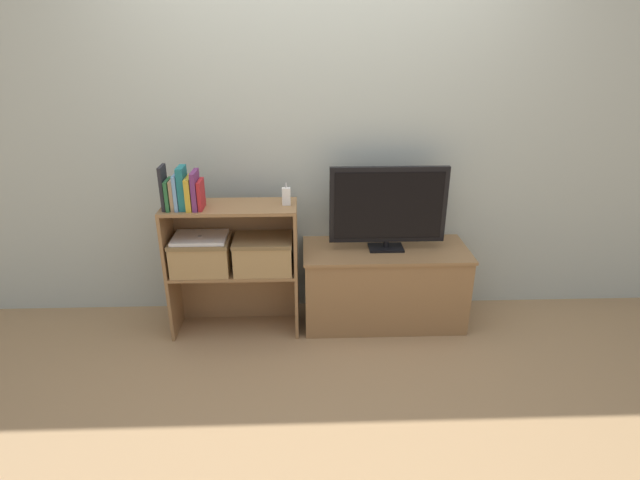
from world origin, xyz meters
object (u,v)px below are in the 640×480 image
at_px(book_mustard, 190,193).
at_px(storage_basket_right, 263,252).
at_px(book_plum, 196,190).
at_px(tv_stand, 384,285).
at_px(book_crimson, 201,194).
at_px(storage_basket_left, 201,253).
at_px(book_tan, 173,194).
at_px(baby_monitor, 286,196).
at_px(tv, 388,207).
at_px(book_forest, 169,194).
at_px(book_skyblue, 177,192).
at_px(book_charcoal, 164,188).
at_px(book_teal, 183,188).
at_px(laptop, 200,238).

height_order(book_mustard, storage_basket_right, book_mustard).
relative_size(book_plum, storage_basket_right, 0.62).
distance_m(tv_stand, book_crimson, 1.32).
bearing_deg(book_plum, storage_basket_left, 107.48).
bearing_deg(storage_basket_left, storage_basket_right, 0.00).
distance_m(book_tan, book_mustard, 0.10).
bearing_deg(storage_basket_left, book_tan, -164.88).
height_order(baby_monitor, storage_basket_right, baby_monitor).
bearing_deg(book_plum, book_crimson, 0.00).
xyz_separation_m(tv, baby_monitor, (-0.63, -0.07, 0.10)).
bearing_deg(book_forest, book_plum, 0.00).
relative_size(tv_stand, book_skyblue, 5.08).
bearing_deg(book_crimson, storage_basket_left, 140.02).
relative_size(book_charcoal, book_mustard, 1.35).
distance_m(book_forest, book_crimson, 0.19).
distance_m(book_crimson, storage_basket_right, 0.52).
height_order(tv, book_charcoal, book_charcoal).
xyz_separation_m(book_charcoal, book_skyblue, (0.07, -0.00, -0.02)).
bearing_deg(book_teal, storage_basket_right, 4.19).
bearing_deg(storage_basket_right, laptop, 180.00).
bearing_deg(book_crimson, book_forest, 180.00).
height_order(book_mustard, book_crimson, book_mustard).
bearing_deg(book_mustard, book_charcoal, 180.00).
distance_m(storage_basket_left, laptop, 0.11).
xyz_separation_m(book_mustard, book_plum, (0.03, 0.00, 0.02)).
distance_m(book_charcoal, book_forest, 0.05).
bearing_deg(book_skyblue, storage_basket_right, 3.89).
relative_size(book_forest, book_tan, 1.00).
height_order(storage_basket_left, storage_basket_right, same).
xyz_separation_m(book_forest, storage_basket_right, (0.53, 0.03, -0.39)).
distance_m(book_skyblue, book_mustard, 0.07).
bearing_deg(book_skyblue, tv_stand, 5.18).
bearing_deg(book_forest, storage_basket_left, 12.58).
distance_m(tv, laptop, 1.18).
bearing_deg(book_mustard, storage_basket_left, 53.27).
relative_size(book_crimson, storage_basket_left, 0.47).
xyz_separation_m(book_forest, baby_monitor, (0.68, 0.05, -0.03)).
bearing_deg(book_crimson, book_skyblue, -180.00).
relative_size(book_teal, book_crimson, 1.47).
distance_m(tv, book_tan, 1.30).
height_order(book_skyblue, book_plum, book_plum).
xyz_separation_m(baby_monitor, storage_basket_left, (-0.54, -0.02, -0.36)).
distance_m(book_teal, book_plum, 0.07).
bearing_deg(book_crimson, book_mustard, 180.00).
height_order(book_tan, book_plum, book_plum).
height_order(book_plum, storage_basket_right, book_plum).
relative_size(book_mustard, storage_basket_left, 0.53).
distance_m(tv, book_plum, 1.17).
relative_size(storage_basket_left, storage_basket_right, 1.00).
xyz_separation_m(book_charcoal, book_teal, (0.11, 0.00, -0.00)).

